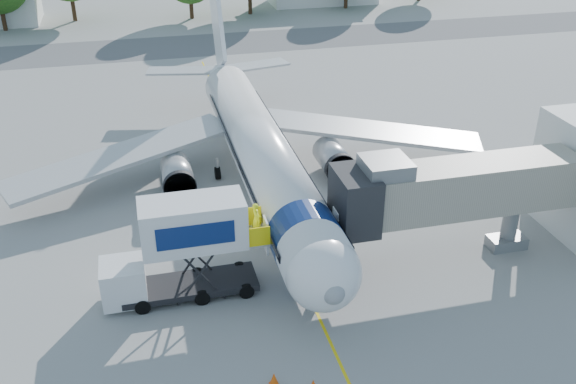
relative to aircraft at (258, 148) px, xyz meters
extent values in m
plane|color=gray|center=(0.00, -4.12, -2.95)|extent=(160.00, 160.00, 0.00)
cube|color=yellow|center=(0.00, -4.12, -2.94)|extent=(0.15, 70.00, 0.01)
cube|color=#59595B|center=(0.00, 37.88, -2.94)|extent=(120.00, 10.00, 0.01)
cylinder|color=white|center=(0.00, -1.12, 0.05)|extent=(3.70, 28.00, 3.70)
sphere|color=white|center=(0.00, -15.12, 0.05)|extent=(3.70, 3.70, 3.70)
sphere|color=gray|center=(0.00, -16.67, 0.05)|extent=(1.10, 1.10, 1.10)
cone|color=white|center=(0.00, 15.88, 0.05)|extent=(3.70, 6.00, 3.70)
cube|color=white|center=(0.00, 16.88, 4.25)|extent=(0.35, 7.26, 8.29)
cube|color=#AEB1B3|center=(9.00, 2.38, -0.65)|extent=(16.17, 9.32, 1.42)
cube|color=#AEB1B3|center=(-9.00, 2.38, -0.65)|extent=(16.17, 9.32, 1.42)
cylinder|color=#999BA0|center=(5.50, 0.38, -1.65)|extent=(2.10, 3.60, 2.10)
cylinder|color=#999BA0|center=(-5.50, 0.38, -1.65)|extent=(2.10, 3.60, 2.10)
cube|color=black|center=(0.00, -15.42, 0.50)|extent=(2.60, 1.39, 0.81)
cylinder|color=navy|center=(0.00, -12.12, 0.05)|extent=(3.73, 2.00, 3.73)
cylinder|color=silver|center=(0.00, -13.62, -2.20)|extent=(0.16, 0.16, 1.50)
cylinder|color=black|center=(0.00, -13.62, -2.63)|extent=(0.25, 0.64, 0.64)
cylinder|color=black|center=(2.60, 1.88, -2.50)|extent=(0.35, 0.90, 0.90)
cylinder|color=black|center=(-2.60, 1.88, -2.50)|extent=(0.35, 0.90, 0.90)
cube|color=#9F9888|center=(9.00, -11.12, 1.45)|extent=(13.60, 2.60, 2.80)
cube|color=black|center=(2.90, -11.12, 1.45)|extent=(2.00, 3.20, 3.20)
cube|color=slate|center=(4.50, -11.12, 3.25)|extent=(2.40, 2.40, 0.80)
cylinder|color=slate|center=(12.50, -11.12, -1.45)|extent=(0.90, 0.90, 3.00)
cube|color=slate|center=(12.50, -11.12, -2.60)|extent=(2.20, 1.20, 0.70)
cylinder|color=black|center=(11.60, -11.12, -2.60)|extent=(0.30, 0.70, 0.70)
cylinder|color=black|center=(13.40, -11.12, -2.60)|extent=(0.30, 0.70, 0.70)
cube|color=black|center=(-6.00, -11.12, -2.40)|extent=(7.00, 2.30, 0.35)
cube|color=silver|center=(-9.30, -11.12, -1.60)|extent=(2.20, 2.20, 2.10)
cube|color=black|center=(-9.30, -11.12, -1.15)|extent=(1.90, 2.10, 0.70)
cube|color=silver|center=(-5.60, -11.12, 1.30)|extent=(5.20, 2.40, 2.50)
cube|color=navy|center=(-5.60, -12.34, 1.30)|extent=(3.80, 0.04, 1.20)
cube|color=silver|center=(-2.45, -11.12, 0.10)|extent=(1.10, 2.20, 0.10)
cube|color=yellow|center=(-2.45, -12.17, 0.65)|extent=(1.10, 0.06, 1.10)
cube|color=yellow|center=(-2.45, -10.07, 0.65)|extent=(1.10, 0.06, 1.10)
cylinder|color=black|center=(-3.20, -12.17, -2.55)|extent=(0.80, 0.25, 0.80)
cylinder|color=black|center=(-3.20, -10.07, -2.55)|extent=(0.80, 0.25, 0.80)
cylinder|color=black|center=(-8.50, -12.17, -2.55)|extent=(0.80, 0.25, 0.80)
cylinder|color=black|center=(-8.50, -10.07, -2.55)|extent=(0.80, 0.25, 0.80)
imported|color=#ECFA1A|center=(-2.38, -11.12, 1.07)|extent=(0.52, 0.72, 1.83)
cone|color=#ED530C|center=(-3.21, -18.59, -2.60)|extent=(0.43, 0.43, 0.69)
cylinder|color=#382314|center=(-23.03, 51.18, -1.18)|extent=(0.56, 0.56, 3.54)
cylinder|color=#382314|center=(-14.45, 54.57, -0.75)|extent=(0.56, 0.56, 4.40)
cylinder|color=#382314|center=(1.32, 52.18, -1.30)|extent=(0.56, 0.56, 3.29)
camera|label=1|loc=(-7.66, -38.85, 17.63)|focal=40.00mm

